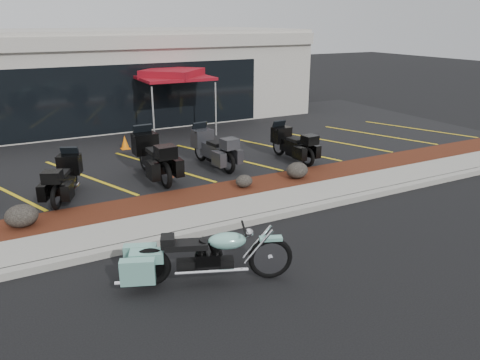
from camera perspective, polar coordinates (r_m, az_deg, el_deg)
ground at (r=9.78m, az=1.19°, el=-7.85°), size 90.00×90.00×0.00m
curb at (r=10.47m, az=-1.21°, el=-5.51°), size 24.00×0.25×0.15m
sidewalk at (r=11.05m, az=-2.84°, el=-4.17°), size 24.00×1.20×0.15m
mulch_bed at (r=12.06m, az=-5.27°, el=-2.16°), size 24.00×1.20×0.16m
upper_lot at (r=16.95m, az=-12.39°, el=3.71°), size 26.00×9.60×0.15m
dealership_building at (r=22.63m, az=-17.23°, el=12.06°), size 18.00×8.16×4.00m
boulder_left at (r=11.16m, az=-25.09°, el=-3.97°), size 0.69×0.58×0.49m
boulder_mid at (r=12.48m, az=0.50°, el=-0.13°), size 0.47×0.39×0.33m
boulder_right at (r=13.28m, az=6.98°, el=1.19°), size 0.64×0.53×0.45m
hero_cruiser at (r=8.37m, az=3.73°, el=-8.75°), size 3.05×1.80×1.05m
touring_black_front at (r=13.04m, az=-19.87°, el=1.40°), size 1.50×2.12×1.15m
touring_black_mid at (r=14.01m, az=-11.64°, el=3.86°), size 0.98×2.43×1.40m
touring_grey at (r=14.78m, az=-4.85°, el=4.68°), size 1.10×2.25×1.26m
touring_black_rear at (r=15.41m, az=4.78°, el=5.12°), size 0.92×2.07×1.18m
traffic_cone at (r=16.72m, az=-13.86°, el=4.50°), size 0.32×0.32×0.48m
popup_canopy at (r=18.56m, az=-8.24°, el=12.52°), size 3.29×3.29×2.46m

